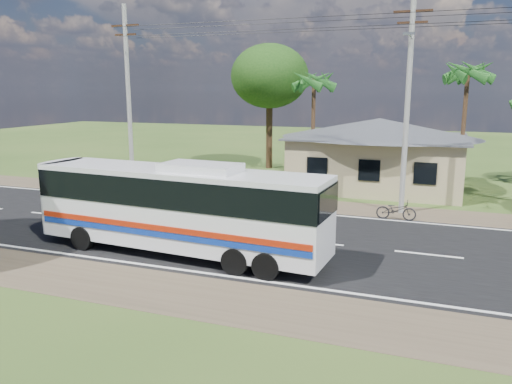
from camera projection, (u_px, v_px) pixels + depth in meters
ground at (313, 243)px, 20.54m from camera, size 120.00×120.00×0.00m
road at (313, 243)px, 20.54m from camera, size 120.00×16.00×0.03m
house at (378, 146)px, 31.61m from camera, size 12.40×10.00×5.00m
utility_poles at (401, 98)px, 24.43m from camera, size 32.80×2.22×11.00m
palm_mid at (468, 73)px, 31.31m from camera, size 2.80×2.80×8.20m
palm_far at (314, 82)px, 35.23m from camera, size 2.80×2.80×7.70m
tree_behind_house at (270, 77)px, 38.33m from camera, size 6.00×6.00×9.61m
coach_bus at (180, 202)px, 18.72m from camera, size 11.65×3.19×3.58m
motorcycle at (396, 210)px, 24.03m from camera, size 1.89×0.70×0.98m
small_car at (90, 189)px, 27.76m from camera, size 1.82×4.33×1.46m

